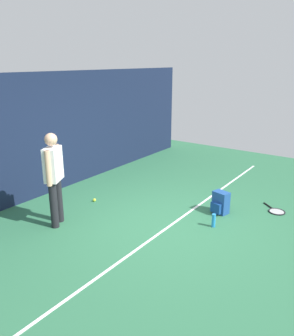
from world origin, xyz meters
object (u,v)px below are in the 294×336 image
(tennis_racket, at_px, (276,211))
(tennis_ball_by_fence, at_px, (225,197))
(water_bottle, at_px, (214,220))
(tennis_player, at_px, (54,174))
(tennis_ball_near_player, at_px, (94,200))
(backpack, at_px, (220,203))

(tennis_racket, height_order, tennis_ball_by_fence, tennis_ball_by_fence)
(water_bottle, bearing_deg, tennis_ball_by_fence, 14.76)
(tennis_racket, relative_size, water_bottle, 2.34)
(tennis_ball_by_fence, bearing_deg, water_bottle, -165.24)
(water_bottle, bearing_deg, tennis_player, 123.16)
(tennis_player, relative_size, tennis_ball_near_player, 25.76)
(tennis_player, bearing_deg, tennis_ball_near_player, -19.74)
(backpack, xyz_separation_m, tennis_ball_near_player, (-1.02, 2.41, -0.18))
(backpack, xyz_separation_m, water_bottle, (-0.62, -0.15, -0.09))
(water_bottle, bearing_deg, backpack, 13.88)
(backpack, bearing_deg, tennis_player, -121.40)
(tennis_ball_by_fence, bearing_deg, backpack, -164.54)
(tennis_player, bearing_deg, tennis_racket, -76.16)
(tennis_racket, bearing_deg, water_bottle, -79.04)
(tennis_player, bearing_deg, water_bottle, -85.70)
(backpack, relative_size, tennis_ball_by_fence, 6.67)
(tennis_racket, relative_size, tennis_ball_by_fence, 8.83)
(backpack, distance_m, water_bottle, 0.64)
(backpack, bearing_deg, water_bottle, -61.80)
(tennis_racket, relative_size, tennis_ball_near_player, 8.83)
(backpack, distance_m, tennis_ball_by_fence, 0.81)
(water_bottle, bearing_deg, tennis_ball_near_player, 99.00)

